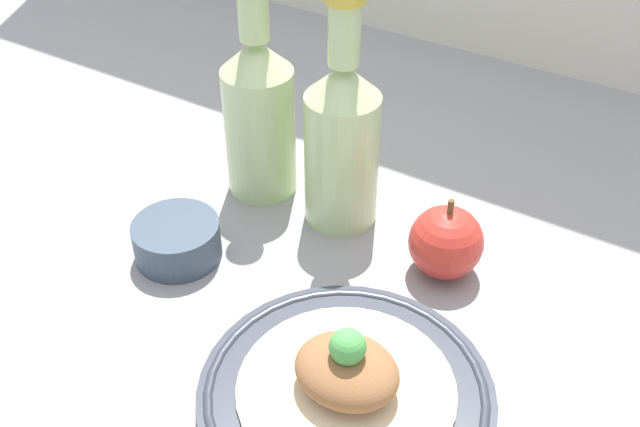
# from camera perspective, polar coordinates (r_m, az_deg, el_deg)

# --- Properties ---
(ground_plane) EXTENTS (1.80, 1.10, 0.04)m
(ground_plane) POSITION_cam_1_polar(r_m,az_deg,el_deg) (0.73, 2.41, -6.66)
(ground_plane) COLOR gray
(plate) EXTENTS (0.24, 0.24, 0.02)m
(plate) POSITION_cam_1_polar(r_m,az_deg,el_deg) (0.62, 1.99, -13.53)
(plate) COLOR #2D333D
(plate) RESTS_ON ground_plane
(plated_food) EXTENTS (0.18, 0.18, 0.07)m
(plated_food) POSITION_cam_1_polar(r_m,az_deg,el_deg) (0.60, 2.04, -12.19)
(plated_food) COLOR beige
(plated_food) RESTS_ON plate
(cider_bottle_left) EXTENTS (0.08, 0.08, 0.25)m
(cider_bottle_left) POSITION_cam_1_polar(r_m,az_deg,el_deg) (0.79, -4.68, 7.80)
(cider_bottle_left) COLOR #B7D18E
(cider_bottle_left) RESTS_ON ground_plane
(cider_bottle_right) EXTENTS (0.08, 0.08, 0.25)m
(cider_bottle_right) POSITION_cam_1_polar(r_m,az_deg,el_deg) (0.74, 1.69, 5.77)
(cider_bottle_right) COLOR #B7D18E
(cider_bottle_right) RESTS_ON ground_plane
(apple) EXTENTS (0.07, 0.07, 0.09)m
(apple) POSITION_cam_1_polar(r_m,az_deg,el_deg) (0.72, 9.57, -2.17)
(apple) COLOR red
(apple) RESTS_ON ground_plane
(dipping_bowl) EXTENTS (0.09, 0.09, 0.04)m
(dipping_bowl) POSITION_cam_1_polar(r_m,az_deg,el_deg) (0.75, -10.84, -2.01)
(dipping_bowl) COLOR #384756
(dipping_bowl) RESTS_ON ground_plane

